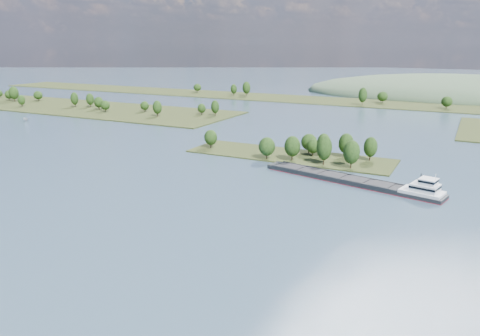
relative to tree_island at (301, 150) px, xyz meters
The scene contains 7 objects.
ground 59.20m from the tree_island, 96.35° to the right, with size 1800.00×1800.00×0.00m, color #344B5A.
tree_island is the anchor object (origin of this frame).
left_bank 249.59m from the tree_island, 160.96° to the left, with size 300.00×80.00×15.51m.
back_shoreline 221.18m from the tree_island, 89.46° to the left, with size 900.00×60.00×16.50m.
hill_west 325.74m from the tree_island, 80.55° to the left, with size 320.00×160.00×44.00m, color #40573C.
cargo_barge 46.43m from the tree_island, 40.11° to the right, with size 74.34×25.43×10.05m.
motorboat 208.90m from the tree_island, behind, with size 2.51×6.67×2.58m, color silver.
Camera 1 is at (78.69, -27.90, 54.06)m, focal length 35.00 mm.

